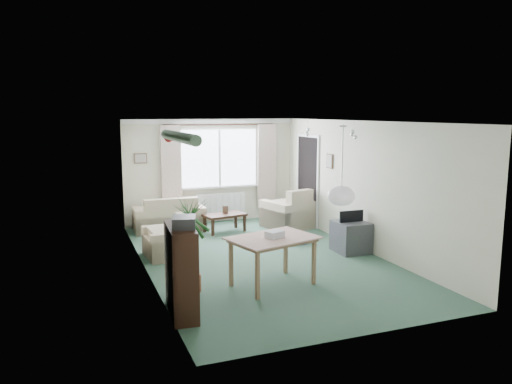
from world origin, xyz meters
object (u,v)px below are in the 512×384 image
object	(u,v)px
armchair_corner	(289,208)
armchair_left	(168,236)
sofa	(169,213)
tv_cube	(351,237)
dining_table	(273,262)
pet_bed	(294,238)
coffee_table	(225,223)
bookshelf	(181,270)
houseplant	(191,245)

from	to	relation	value
armchair_corner	armchair_left	distance (m)	3.27
sofa	tv_cube	size ratio (longest dim) A/B	2.41
dining_table	pet_bed	distance (m)	2.61
sofa	coffee_table	xyz separation A→B (m)	(1.09, -0.58, -0.18)
dining_table	tv_cube	world-z (taller)	dining_table
armchair_corner	dining_table	world-z (taller)	armchair_corner
armchair_corner	coffee_table	xyz separation A→B (m)	(-1.49, 0.08, -0.25)
armchair_corner	tv_cube	world-z (taller)	armchair_corner
armchair_left	tv_cube	size ratio (longest dim) A/B	1.34
sofa	coffee_table	size ratio (longest dim) A/B	1.72
bookshelf	tv_cube	distance (m)	3.94
coffee_table	dining_table	xyz separation A→B (m)	(-0.33, -3.47, 0.16)
coffee_table	dining_table	distance (m)	3.49
dining_table	pet_bed	size ratio (longest dim) A/B	1.80
armchair_corner	tv_cube	distance (m)	2.27
houseplant	pet_bed	size ratio (longest dim) A/B	2.14
armchair_corner	bookshelf	distance (m)	5.16
tv_cube	armchair_corner	bearing A→B (deg)	96.39
armchair_left	dining_table	distance (m)	2.36
dining_table	tv_cube	size ratio (longest dim) A/B	1.84
armchair_corner	dining_table	bearing A→B (deg)	47.59
armchair_corner	houseplant	size ratio (longest dim) A/B	0.72
bookshelf	dining_table	xyz separation A→B (m)	(1.50, 0.56, -0.22)
houseplant	pet_bed	bearing A→B (deg)	38.10
bookshelf	dining_table	size ratio (longest dim) A/B	1.01
houseplant	bookshelf	bearing A→B (deg)	-112.61
armchair_corner	armchair_left	world-z (taller)	armchair_corner
bookshelf	armchair_left	bearing A→B (deg)	87.30
bookshelf	tv_cube	bearing A→B (deg)	30.47
sofa	houseplant	bearing A→B (deg)	84.52
bookshelf	sofa	bearing A→B (deg)	85.60
sofa	tv_cube	distance (m)	4.03
pet_bed	coffee_table	bearing A→B (deg)	129.36
coffee_table	armchair_corner	bearing A→B (deg)	-2.94
dining_table	bookshelf	bearing A→B (deg)	-159.47
coffee_table	tv_cube	size ratio (longest dim) A/B	1.40
sofa	bookshelf	distance (m)	4.67
houseplant	pet_bed	world-z (taller)	houseplant
houseplant	tv_cube	distance (m)	3.40
armchair_left	pet_bed	xyz separation A→B (m)	(2.54, 0.14, -0.31)
armchair_corner	pet_bed	xyz separation A→B (m)	(-0.44, -1.20, -0.38)
houseplant	sofa	bearing A→B (deg)	83.61
sofa	armchair_left	bearing A→B (deg)	79.58
armchair_corner	pet_bed	size ratio (longest dim) A/B	1.55
armchair_corner	houseplant	xyz separation A→B (m)	(-3.01, -3.22, 0.24)
armchair_left	pet_bed	size ratio (longest dim) A/B	1.31
armchair_left	houseplant	xyz separation A→B (m)	(-0.03, -1.88, 0.31)
bookshelf	dining_table	bearing A→B (deg)	25.25
bookshelf	tv_cube	xyz separation A→B (m)	(3.54, 1.71, -0.29)
coffee_table	houseplant	size ratio (longest dim) A/B	0.64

